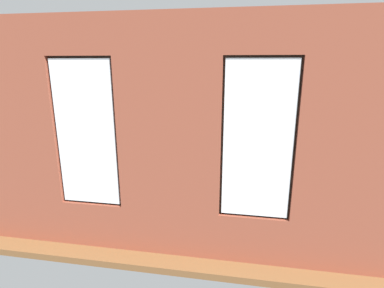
{
  "coord_description": "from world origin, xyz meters",
  "views": [
    {
      "loc": [
        -0.93,
        5.97,
        2.61
      ],
      "look_at": [
        0.03,
        0.4,
        1.06
      ],
      "focal_mm": 28.0,
      "sensor_mm": 36.0,
      "label": 1
    }
  ],
  "objects": [
    {
      "name": "tv_flatscreen",
      "position": [
        2.7,
        -0.0,
        0.9
      ],
      "size": [
        1.01,
        0.2,
        0.67
      ],
      "color": "black",
      "rests_on": "media_console"
    },
    {
      "name": "cup_ceramic",
      "position": [
        -0.27,
        0.01,
        0.46
      ],
      "size": [
        0.08,
        0.08,
        0.09
      ],
      "primitive_type": "cylinder",
      "color": "#B23D38",
      "rests_on": "coffee_table"
    },
    {
      "name": "papasan_chair",
      "position": [
        0.8,
        -1.73,
        0.43
      ],
      "size": [
        1.02,
        1.02,
        0.66
      ],
      "color": "olive",
      "rests_on": "ground_plane"
    },
    {
      "name": "couch_by_window",
      "position": [
        -0.03,
        1.7,
        0.33
      ],
      "size": [
        1.89,
        0.87,
        0.8
      ],
      "color": "black",
      "rests_on": "ground_plane"
    },
    {
      "name": "potted_plant_mid_room_small",
      "position": [
        -0.73,
        -1.04,
        0.31
      ],
      "size": [
        0.27,
        0.27,
        0.49
      ],
      "color": "brown",
      "rests_on": "ground_plane"
    },
    {
      "name": "remote_black",
      "position": [
        0.11,
        0.16,
        0.42
      ],
      "size": [
        0.15,
        0.16,
        0.02
      ],
      "primitive_type": "cube",
      "rotation": [
        0.0,
        0.0,
        0.71
      ],
      "color": "black",
      "rests_on": "coffee_table"
    },
    {
      "name": "potted_plant_near_tv",
      "position": [
        2.13,
        0.91,
        0.88
      ],
      "size": [
        1.0,
        1.04,
        1.36
      ],
      "color": "#9E5638",
      "rests_on": "ground_plane"
    },
    {
      "name": "media_console",
      "position": [
        2.7,
        -0.0,
        0.28
      ],
      "size": [
        0.94,
        0.42,
        0.57
      ],
      "primitive_type": "cube",
      "color": "black",
      "rests_on": "ground_plane"
    },
    {
      "name": "potted_plant_between_couches",
      "position": [
        -1.43,
        1.66,
        0.64
      ],
      "size": [
        0.82,
        0.91,
        1.26
      ],
      "color": "gray",
      "rests_on": "ground_plane"
    },
    {
      "name": "coffee_table",
      "position": [
        0.11,
        0.16,
        0.36
      ],
      "size": [
        1.39,
        0.87,
        0.41
      ],
      "color": "olive",
      "rests_on": "ground_plane"
    },
    {
      "name": "brick_wall_with_windows",
      "position": [
        0.0,
        2.35,
        1.57
      ],
      "size": [
        6.09,
        0.3,
        3.19
      ],
      "color": "brown",
      "rests_on": "ground_plane"
    },
    {
      "name": "candle_jar",
      "position": [
        0.01,
        0.29,
        0.46
      ],
      "size": [
        0.08,
        0.08,
        0.11
      ],
      "primitive_type": "cylinder",
      "color": "#B7333D",
      "rests_on": "coffee_table"
    },
    {
      "name": "table_plant_small",
      "position": [
        0.53,
        0.29,
        0.54
      ],
      "size": [
        0.15,
        0.15,
        0.23
      ],
      "color": "beige",
      "rests_on": "coffee_table"
    },
    {
      "name": "couch_left",
      "position": [
        -2.35,
        0.06,
        0.33
      ],
      "size": [
        0.96,
        2.03,
        0.8
      ],
      "rotation": [
        0.0,
        0.0,
        1.62
      ],
      "color": "black",
      "rests_on": "ground_plane"
    },
    {
      "name": "potted_plant_by_left_couch",
      "position": [
        -1.95,
        -1.39,
        0.38
      ],
      "size": [
        0.31,
        0.31,
        0.58
      ],
      "color": "beige",
      "rests_on": "ground_plane"
    },
    {
      "name": "white_wall_right",
      "position": [
        3.0,
        0.2,
        1.59
      ],
      "size": [
        0.1,
        4.47,
        3.19
      ],
      "primitive_type": "cube",
      "color": "white",
      "rests_on": "ground_plane"
    },
    {
      "name": "potted_plant_corner_near_left",
      "position": [
        -2.5,
        -1.73,
        0.69
      ],
      "size": [
        0.69,
        0.69,
        1.08
      ],
      "color": "brown",
      "rests_on": "ground_plane"
    },
    {
      "name": "potted_plant_beside_window_right",
      "position": [
        1.97,
        1.81,
        0.54
      ],
      "size": [
        0.89,
        0.95,
        1.15
      ],
      "color": "brown",
      "rests_on": "ground_plane"
    },
    {
      "name": "ground_plane",
      "position": [
        0.0,
        0.0,
        -0.05
      ],
      "size": [
        6.69,
        5.47,
        0.1
      ],
      "primitive_type": "cube",
      "color": "brown"
    }
  ]
}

